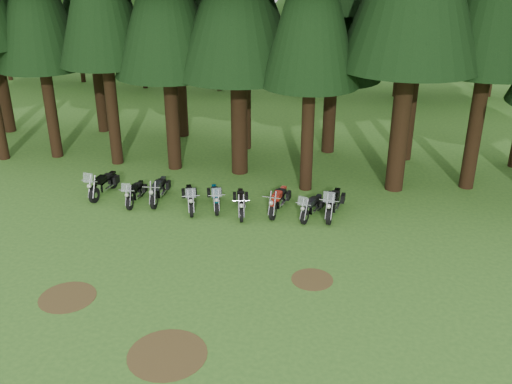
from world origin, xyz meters
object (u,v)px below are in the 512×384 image
at_px(motorcycle_2, 159,191).
at_px(motorcycle_5, 241,203).
at_px(motorcycle_0, 103,185).
at_px(motorcycle_4, 215,198).
at_px(motorcycle_6, 278,201).
at_px(motorcycle_8, 333,204).
at_px(motorcycle_7, 312,207).
at_px(motorcycle_1, 135,193).
at_px(motorcycle_3, 190,199).

distance_m(motorcycle_2, motorcycle_5, 3.78).
relative_size(motorcycle_0, motorcycle_2, 1.04).
xyz_separation_m(motorcycle_2, motorcycle_4, (2.57, -0.22, -0.03)).
relative_size(motorcycle_4, motorcycle_6, 0.91).
relative_size(motorcycle_6, motorcycle_8, 0.93).
height_order(motorcycle_7, motorcycle_8, motorcycle_8).
distance_m(motorcycle_6, motorcycle_8, 2.25).
relative_size(motorcycle_2, motorcycle_5, 1.07).
relative_size(motorcycle_5, motorcycle_8, 0.87).
bearing_deg(motorcycle_4, motorcycle_7, -20.28).
height_order(motorcycle_2, motorcycle_6, motorcycle_6).
distance_m(motorcycle_0, motorcycle_8, 10.07).
bearing_deg(motorcycle_0, motorcycle_5, -0.61).
bearing_deg(motorcycle_6, motorcycle_0, -174.31).
bearing_deg(motorcycle_4, motorcycle_6, -15.61).
bearing_deg(motorcycle_6, motorcycle_8, 8.18).
xyz_separation_m(motorcycle_5, motorcycle_7, (2.89, 0.20, -0.02)).
distance_m(motorcycle_1, motorcycle_5, 4.67).
height_order(motorcycle_1, motorcycle_5, motorcycle_1).
xyz_separation_m(motorcycle_4, motorcycle_6, (2.65, 0.14, 0.03)).
xyz_separation_m(motorcycle_1, motorcycle_5, (4.66, -0.16, 0.01)).
bearing_deg(motorcycle_7, motorcycle_0, -165.51).
bearing_deg(motorcycle_0, motorcycle_4, 1.63).
bearing_deg(motorcycle_8, motorcycle_1, -171.12).
relative_size(motorcycle_3, motorcycle_8, 0.88).
bearing_deg(motorcycle_4, motorcycle_8, -16.45).
height_order(motorcycle_0, motorcycle_5, motorcycle_0).
relative_size(motorcycle_2, motorcycle_8, 0.92).
relative_size(motorcycle_0, motorcycle_6, 1.04).
bearing_deg(motorcycle_5, motorcycle_2, 158.14).
xyz_separation_m(motorcycle_5, motorcycle_6, (1.48, 0.46, 0.02)).
distance_m(motorcycle_1, motorcycle_7, 7.55).
xyz_separation_m(motorcycle_4, motorcycle_5, (1.17, -0.32, 0.00)).
relative_size(motorcycle_4, motorcycle_5, 0.98).
distance_m(motorcycle_3, motorcycle_6, 3.69).
height_order(motorcycle_0, motorcycle_6, motorcycle_0).
relative_size(motorcycle_6, motorcycle_7, 1.12).
bearing_deg(motorcycle_8, motorcycle_5, -165.77).
distance_m(motorcycle_0, motorcycle_4, 5.17).
distance_m(motorcycle_0, motorcycle_5, 6.37).
relative_size(motorcycle_1, motorcycle_2, 0.91).
xyz_separation_m(motorcycle_0, motorcycle_5, (6.33, -0.64, -0.05)).
height_order(motorcycle_0, motorcycle_2, motorcycle_0).
relative_size(motorcycle_1, motorcycle_7, 1.02).
distance_m(motorcycle_5, motorcycle_6, 1.55).
bearing_deg(motorcycle_0, motorcycle_3, -3.61).
height_order(motorcycle_3, motorcycle_6, motorcycle_3).
bearing_deg(motorcycle_4, motorcycle_1, 164.05).
distance_m(motorcycle_2, motorcycle_3, 1.66).
bearing_deg(motorcycle_7, motorcycle_6, -173.17).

